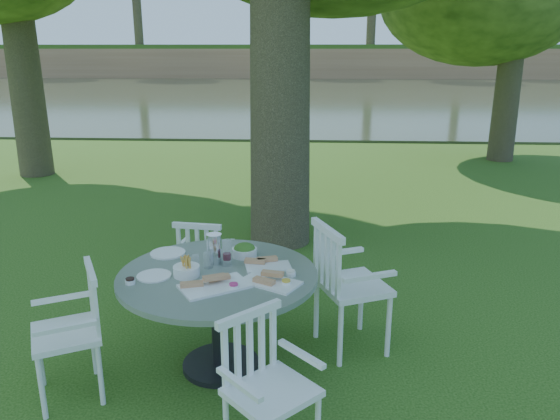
{
  "coord_description": "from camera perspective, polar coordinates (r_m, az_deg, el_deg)",
  "views": [
    {
      "loc": [
        0.28,
        -4.51,
        2.25
      ],
      "look_at": [
        0.0,
        0.2,
        0.85
      ],
      "focal_mm": 35.0,
      "sensor_mm": 36.0,
      "label": 1
    }
  ],
  "objects": [
    {
      "name": "river",
      "position": [
        27.6,
        2.9,
        11.87
      ],
      "size": [
        100.0,
        28.0,
        0.12
      ],
      "primitive_type": "cube",
      "color": "#2F3720",
      "rests_on": "ground"
    },
    {
      "name": "chair_ne",
      "position": [
        4.15,
        6.38,
        -7.12
      ],
      "size": [
        0.64,
        0.65,
        1.01
      ],
      "rotation": [
        0.0,
        0.0,
        -4.31
      ],
      "color": "white",
      "rests_on": "ground"
    },
    {
      "name": "ground",
      "position": [
        5.05,
        -0.14,
        -9.94
      ],
      "size": [
        140.0,
        140.0,
        0.0
      ],
      "primitive_type": "plane",
      "color": "#1C410D",
      "rests_on": "ground"
    },
    {
      "name": "chair_se",
      "position": [
        3.16,
        -1.93,
        -16.92
      ],
      "size": [
        0.6,
        0.6,
        0.86
      ],
      "rotation": [
        0.0,
        0.0,
        0.77
      ],
      "color": "white",
      "rests_on": "ground"
    },
    {
      "name": "chair_sw",
      "position": [
        3.89,
        -20.29,
        -10.96
      ],
      "size": [
        0.58,
        0.59,
        0.89
      ],
      "rotation": [
        0.0,
        0.0,
        -1.09
      ],
      "color": "white",
      "rests_on": "ground"
    },
    {
      "name": "chair_nw",
      "position": [
        4.83,
        -8.16,
        -5.0
      ],
      "size": [
        0.47,
        0.44,
        0.84
      ],
      "rotation": [
        0.0,
        0.0,
        -3.26
      ],
      "color": "white",
      "rests_on": "ground"
    },
    {
      "name": "tableware",
      "position": [
        3.9,
        -6.54,
        -5.62
      ],
      "size": [
        1.19,
        0.94,
        0.22
      ],
      "color": "white",
      "rests_on": "table"
    },
    {
      "name": "table",
      "position": [
        3.91,
        -6.44,
        -8.47
      ],
      "size": [
        1.4,
        1.4,
        0.75
      ],
      "color": "black",
      "rests_on": "ground"
    }
  ]
}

